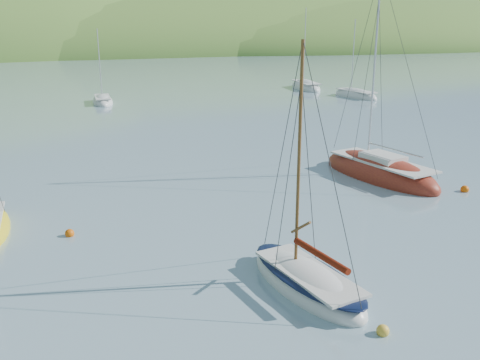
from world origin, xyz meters
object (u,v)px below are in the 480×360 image
object	(u,v)px
distant_sloop_d	(355,96)
sloop_red	(379,173)
distant_sloop_b	(306,87)
distant_sloop_a	(103,102)
daysailer_white	(307,282)

from	to	relation	value
distant_sloop_d	sloop_red	bearing A→B (deg)	-129.28
distant_sloop_b	distant_sloop_d	world-z (taller)	distant_sloop_b
distant_sloop_a	distant_sloop_b	world-z (taller)	distant_sloop_b
daysailer_white	distant_sloop_a	size ratio (longest dim) A/B	1.04
sloop_red	distant_sloop_d	distance (m)	34.61
distant_sloop_a	distant_sloop_d	bearing A→B (deg)	-7.85
daysailer_white	distant_sloop_a	distance (m)	46.82
daysailer_white	distant_sloop_d	bearing A→B (deg)	47.32
distant_sloop_b	distant_sloop_d	size ratio (longest dim) A/B	1.16
sloop_red	distant_sloop_b	bearing A→B (deg)	58.28
distant_sloop_d	distant_sloop_b	bearing A→B (deg)	92.54
distant_sloop_b	distant_sloop_d	distance (m)	9.52
sloop_red	distant_sloop_a	world-z (taller)	sloop_red
distant_sloop_a	distant_sloop_b	bearing A→B (deg)	10.57
daysailer_white	sloop_red	xyz separation A→B (m)	(10.10, 11.21, 0.02)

